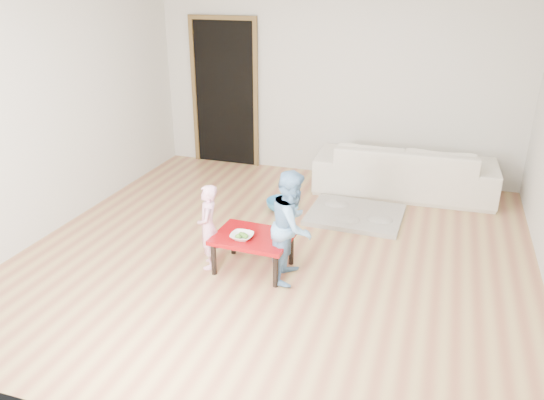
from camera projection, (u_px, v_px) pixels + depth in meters
The scene contains 13 objects.
floor at pixel (278, 251), 5.43m from camera, with size 5.00×5.00×0.01m, color #A26345.
back_wall at pixel (335, 81), 7.11m from camera, with size 5.00×0.02×2.60m, color beige.
left_wall at pixel (56, 108), 5.65m from camera, with size 0.02×5.00×2.60m, color beige.
doorway at pixel (225, 94), 7.66m from camera, with size 1.02×0.08×2.11m, color brown, non-canonical shape.
sofa at pixel (405, 168), 6.79m from camera, with size 2.24×0.88×0.66m, color beige.
cushion at pixel (368, 156), 6.73m from camera, with size 0.44×0.40×0.12m, color orange.
red_table at pixel (253, 252), 5.03m from camera, with size 0.72×0.54×0.36m, color maroon, non-canonical shape.
bowl at pixel (242, 236), 4.89m from camera, with size 0.21×0.21×0.05m, color white.
broccoli at pixel (242, 236), 4.89m from camera, with size 0.12×0.12×0.06m, color #2D5919, non-canonical shape.
child_pink at pixel (208, 227), 5.00m from camera, with size 0.30×0.20×0.83m, color pink.
child_blue at pixel (292, 226), 4.77m from camera, with size 0.51×0.40×1.05m, color #599ED0.
basin at pixel (283, 205), 6.37m from camera, with size 0.40×0.40×0.12m, color teal.
blanket at pixel (355, 215), 6.19m from camera, with size 1.07×0.89×0.05m, color #AEA69A, non-canonical shape.
Camera 1 is at (1.45, -4.57, 2.60)m, focal length 35.00 mm.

